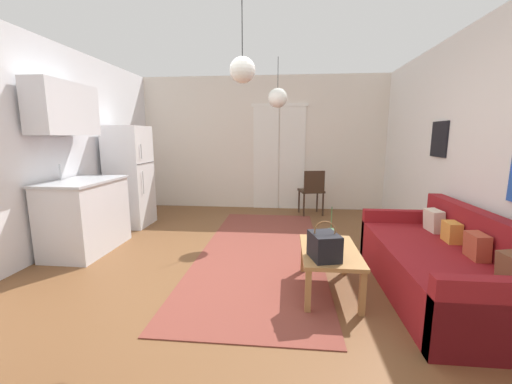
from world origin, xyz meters
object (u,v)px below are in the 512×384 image
(handbag, at_px, (324,246))
(refrigerator, at_px, (130,177))
(accent_chair, at_px, (312,189))
(couch, at_px, (444,267))
(bamboo_vase, at_px, (331,237))
(pendant_lamp_far, at_px, (278,98))
(pendant_lamp_near, at_px, (242,70))
(coffee_table, at_px, (330,255))

(handbag, bearing_deg, refrigerator, 142.15)
(handbag, distance_m, accent_chair, 3.19)
(couch, xyz_separation_m, bamboo_vase, (-1.03, 0.07, 0.23))
(accent_chair, height_order, pendant_lamp_far, pendant_lamp_far)
(accent_chair, distance_m, pendant_lamp_far, 1.87)
(couch, distance_m, bamboo_vase, 1.06)
(bamboo_vase, xyz_separation_m, pendant_lamp_near, (-0.82, -0.21, 1.51))
(couch, xyz_separation_m, accent_chair, (-0.99, 2.91, 0.22))
(pendant_lamp_near, bearing_deg, pendant_lamp_far, 83.97)
(coffee_table, bearing_deg, pendant_lamp_near, -173.24)
(coffee_table, height_order, handbag, handbag)
(accent_chair, relative_size, pendant_lamp_far, 1.14)
(accent_chair, bearing_deg, pendant_lamp_near, 61.36)
(couch, height_order, handbag, couch)
(bamboo_vase, xyz_separation_m, handbag, (-0.10, -0.34, 0.03))
(couch, relative_size, accent_chair, 2.33)
(couch, relative_size, bamboo_vase, 5.12)
(coffee_table, relative_size, accent_chair, 1.04)
(refrigerator, bearing_deg, pendant_lamp_near, -44.18)
(accent_chair, bearing_deg, couch, 95.89)
(coffee_table, xyz_separation_m, bamboo_vase, (0.02, 0.11, 0.14))
(coffee_table, bearing_deg, couch, 2.10)
(coffee_table, relative_size, refrigerator, 0.54)
(handbag, bearing_deg, bamboo_vase, 73.77)
(refrigerator, bearing_deg, pendant_lamp_far, 2.14)
(bamboo_vase, bearing_deg, refrigerator, 147.59)
(pendant_lamp_near, bearing_deg, couch, 4.12)
(bamboo_vase, height_order, refrigerator, refrigerator)
(coffee_table, bearing_deg, refrigerator, 145.92)
(bamboo_vase, bearing_deg, pendant_lamp_near, -165.92)
(handbag, relative_size, accent_chair, 0.40)
(coffee_table, xyz_separation_m, pendant_lamp_far, (-0.57, 2.08, 1.67))
(handbag, bearing_deg, accent_chair, 87.50)
(accent_chair, bearing_deg, refrigerator, 4.74)
(couch, bearing_deg, pendant_lamp_near, -175.88)
(bamboo_vase, relative_size, pendant_lamp_near, 0.53)
(couch, relative_size, handbag, 5.81)
(bamboo_vase, distance_m, pendant_lamp_near, 1.73)
(coffee_table, bearing_deg, accent_chair, 88.88)
(pendant_lamp_far, bearing_deg, accent_chair, 54.18)
(coffee_table, height_order, bamboo_vase, bamboo_vase)
(bamboo_vase, bearing_deg, couch, -3.99)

